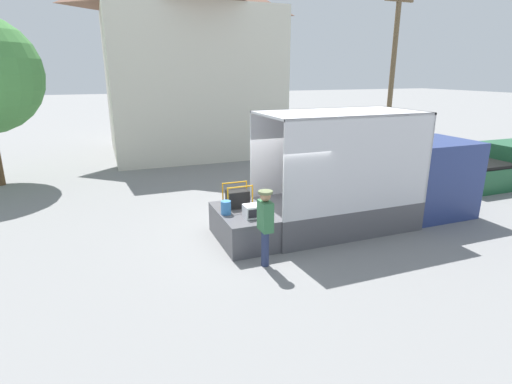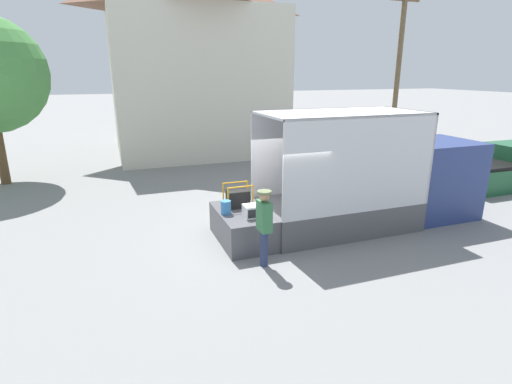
{
  "view_description": "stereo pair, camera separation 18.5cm",
  "coord_description": "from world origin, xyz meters",
  "views": [
    {
      "loc": [
        -3.84,
        -9.28,
        4.31
      ],
      "look_at": [
        -0.33,
        -0.2,
        1.38
      ],
      "focal_mm": 28.0,
      "sensor_mm": 36.0,
      "label": 1
    },
    {
      "loc": [
        -3.67,
        -9.35,
        4.31
      ],
      "look_at": [
        -0.33,
        -0.2,
        1.38
      ],
      "focal_mm": 28.0,
      "sensor_mm": 36.0,
      "label": 2
    }
  ],
  "objects": [
    {
      "name": "tailgate_deck",
      "position": [
        -0.63,
        0.0,
        0.41
      ],
      "size": [
        1.27,
        2.16,
        0.83
      ],
      "primitive_type": "cube",
      "color": "#4C4C51",
      "rests_on": "ground"
    },
    {
      "name": "ground_plane",
      "position": [
        0.0,
        0.0,
        0.0
      ],
      "size": [
        160.0,
        160.0,
        0.0
      ],
      "primitive_type": "plane",
      "color": "gray"
    },
    {
      "name": "house_backdrop",
      "position": [
        0.91,
        13.06,
        5.09
      ],
      "size": [
        8.9,
        7.81,
        9.98
      ],
      "color": "beige",
      "rests_on": "ground"
    },
    {
      "name": "portable_generator",
      "position": [
        -0.62,
        0.38,
        1.07
      ],
      "size": [
        0.72,
        0.5,
        0.64
      ],
      "color": "black",
      "rests_on": "tailgate_deck"
    },
    {
      "name": "worker_person",
      "position": [
        -0.63,
        -1.53,
        1.12
      ],
      "size": [
        0.33,
        0.44,
        1.81
      ],
      "color": "navy",
      "rests_on": "ground"
    },
    {
      "name": "utility_pole",
      "position": [
        11.65,
        9.66,
        4.44
      ],
      "size": [
        1.8,
        0.28,
        8.57
      ],
      "color": "brown",
      "rests_on": "ground"
    },
    {
      "name": "pickup_truck_green",
      "position": [
        11.06,
        1.61,
        0.66
      ],
      "size": [
        5.37,
        2.05,
        1.61
      ],
      "color": "#1E5633",
      "rests_on": "ground"
    },
    {
      "name": "microwave",
      "position": [
        -0.53,
        -0.49,
        0.98
      ],
      "size": [
        0.44,
        0.39,
        0.31
      ],
      "color": "white",
      "rests_on": "tailgate_deck"
    },
    {
      "name": "box_truck",
      "position": [
        3.93,
        0.0,
        1.0
      ],
      "size": [
        6.66,
        2.27,
        3.3
      ],
      "color": "navy",
      "rests_on": "ground"
    },
    {
      "name": "orange_bucket",
      "position": [
        -1.1,
        -0.05,
        1.0
      ],
      "size": [
        0.26,
        0.26,
        0.35
      ],
      "color": "#3370B2",
      "rests_on": "tailgate_deck"
    }
  ]
}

